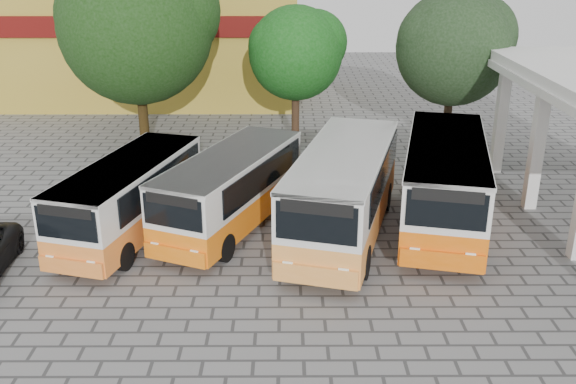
{
  "coord_description": "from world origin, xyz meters",
  "views": [
    {
      "loc": [
        -1.7,
        -17.06,
        9.64
      ],
      "look_at": [
        -1.61,
        3.98,
        1.5
      ],
      "focal_mm": 40.0,
      "sensor_mm": 36.0,
      "label": 1
    }
  ],
  "objects_px": {
    "bus_centre_right": "(344,188)",
    "bus_centre_left": "(231,186)",
    "bus_far_left": "(130,194)",
    "bus_far_right": "(445,178)"
  },
  "relations": [
    {
      "from": "bus_far_left",
      "to": "bus_centre_right",
      "type": "bearing_deg",
      "value": 14.43
    },
    {
      "from": "bus_far_left",
      "to": "bus_far_right",
      "type": "height_order",
      "value": "bus_far_right"
    },
    {
      "from": "bus_centre_right",
      "to": "bus_far_right",
      "type": "xyz_separation_m",
      "value": [
        3.69,
        0.96,
        -0.0
      ]
    },
    {
      "from": "bus_centre_left",
      "to": "bus_centre_right",
      "type": "distance_m",
      "value": 4.02
    },
    {
      "from": "bus_centre_right",
      "to": "bus_centre_left",
      "type": "bearing_deg",
      "value": -176.37
    },
    {
      "from": "bus_far_left",
      "to": "bus_centre_right",
      "type": "height_order",
      "value": "bus_centre_right"
    },
    {
      "from": "bus_centre_left",
      "to": "bus_centre_right",
      "type": "height_order",
      "value": "bus_centre_right"
    },
    {
      "from": "bus_centre_right",
      "to": "bus_far_right",
      "type": "distance_m",
      "value": 3.81
    },
    {
      "from": "bus_far_left",
      "to": "bus_far_right",
      "type": "relative_size",
      "value": 0.86
    },
    {
      "from": "bus_centre_left",
      "to": "bus_centre_right",
      "type": "bearing_deg",
      "value": 11.47
    }
  ]
}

